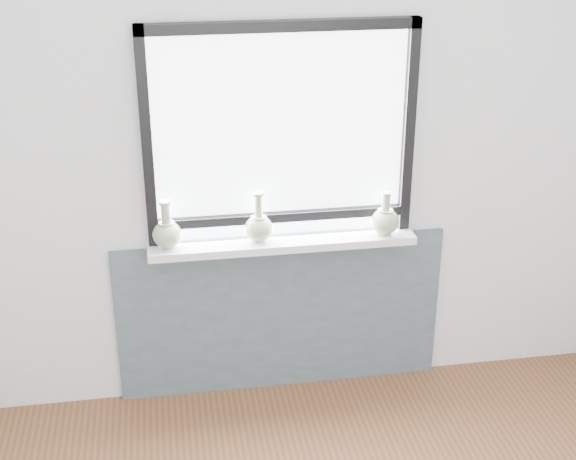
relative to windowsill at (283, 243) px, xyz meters
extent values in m
cube|color=silver|center=(0.00, 0.10, 0.42)|extent=(3.60, 0.02, 2.60)
cube|color=#516069|center=(0.00, 0.07, -0.45)|extent=(1.70, 0.03, 0.86)
cube|color=silver|center=(0.00, 0.00, 0.00)|extent=(1.32, 0.18, 0.04)
cube|color=black|center=(-0.62, 0.05, 0.55)|extent=(0.05, 0.06, 1.05)
cube|color=black|center=(0.62, 0.05, 0.55)|extent=(0.05, 0.06, 1.05)
cube|color=black|center=(0.00, 0.05, 1.04)|extent=(1.30, 0.06, 0.05)
cube|color=black|center=(0.00, 0.05, 0.12)|extent=(1.20, 0.05, 0.04)
cube|color=white|center=(0.00, 0.08, 0.52)|extent=(1.20, 0.01, 1.00)
cylinder|color=#9CB38A|center=(-0.56, 0.00, 0.02)|extent=(0.06, 0.06, 0.01)
ellipsoid|color=#9CB38A|center=(-0.56, 0.00, 0.09)|extent=(0.14, 0.14, 0.13)
cone|color=#9CB38A|center=(-0.56, 0.00, 0.13)|extent=(0.08, 0.08, 0.03)
cylinder|color=#9CB38A|center=(-0.56, 0.00, 0.19)|extent=(0.04, 0.04, 0.12)
cylinder|color=#9CB38A|center=(-0.56, 0.00, 0.25)|extent=(0.06, 0.06, 0.01)
cylinder|color=#9CB38A|center=(-0.12, 0.00, 0.02)|extent=(0.06, 0.06, 0.01)
ellipsoid|color=#9CB38A|center=(-0.12, 0.00, 0.08)|extent=(0.14, 0.14, 0.13)
cone|color=#9CB38A|center=(-0.12, 0.00, 0.13)|extent=(0.08, 0.08, 0.03)
cylinder|color=#9CB38A|center=(-0.12, 0.00, 0.20)|extent=(0.04, 0.04, 0.13)
cylinder|color=#9CB38A|center=(-0.12, 0.00, 0.27)|extent=(0.06, 0.06, 0.01)
cylinder|color=#9CB38A|center=(0.51, -0.02, 0.02)|extent=(0.06, 0.06, 0.01)
ellipsoid|color=#9CB38A|center=(0.51, -0.02, 0.08)|extent=(0.14, 0.14, 0.13)
cone|color=#9CB38A|center=(0.51, -0.02, 0.13)|extent=(0.08, 0.08, 0.03)
cylinder|color=#9CB38A|center=(0.51, -0.02, 0.18)|extent=(0.04, 0.04, 0.10)
cylinder|color=#9CB38A|center=(0.51, -0.02, 0.23)|extent=(0.05, 0.05, 0.01)
camera|label=1|loc=(-0.56, -3.54, 1.67)|focal=50.00mm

